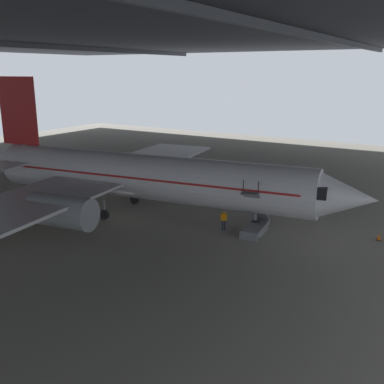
{
  "coord_description": "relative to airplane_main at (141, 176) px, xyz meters",
  "views": [
    {
      "loc": [
        -30.77,
        -25.73,
        13.04
      ],
      "look_at": [
        1.52,
        -5.94,
        2.71
      ],
      "focal_mm": 41.73,
      "sensor_mm": 36.0,
      "label": 1
    }
  ],
  "objects": [
    {
      "name": "baggage_tug",
      "position": [
        -7.03,
        7.09,
        -3.11
      ],
      "size": [
        2.0,
        2.5,
        0.9
      ],
      "color": "yellow",
      "rests_on": "ground_plane"
    },
    {
      "name": "boarding_stairs",
      "position": [
        0.86,
        -11.15,
        -2.89
      ],
      "size": [
        4.56,
        2.05,
        4.87
      ],
      "color": "slate",
      "rests_on": "ground_plane"
    },
    {
      "name": "crew_worker_by_stairs",
      "position": [
        0.12,
        -8.6,
        -2.64
      ],
      "size": [
        0.37,
        0.49,
        1.74
      ],
      "color": "#232838",
      "rests_on": "ground_plane"
    },
    {
      "name": "ground_plane",
      "position": [
        -0.81,
        0.84,
        -3.64
      ],
      "size": [
        110.0,
        110.0,
        0.0
      ],
      "primitive_type": "plane",
      "color": "gray"
    },
    {
      "name": "hangar_structure",
      "position": [
        -0.87,
        14.59,
        13.87
      ],
      "size": [
        121.0,
        99.0,
        18.14
      ],
      "color": "#4C4F54",
      "rests_on": "ground_plane"
    },
    {
      "name": "airplane_main",
      "position": [
        0.0,
        0.0,
        0.0
      ],
      "size": [
        39.35,
        40.44,
        12.49
      ],
      "color": "white",
      "rests_on": "ground_plane"
    },
    {
      "name": "traffic_cone_orange",
      "position": [
        4.51,
        -20.21,
        -3.35
      ],
      "size": [
        0.36,
        0.36,
        0.6
      ],
      "color": "black",
      "rests_on": "ground_plane"
    }
  ]
}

